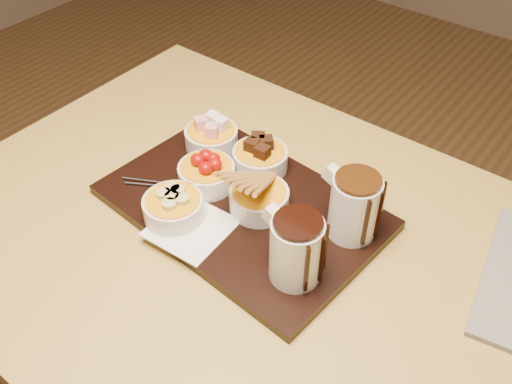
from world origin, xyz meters
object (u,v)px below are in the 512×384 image
Objects in this scene: bowl_strawberries at (207,175)px; pitcher_dark_chocolate at (296,250)px; pitcher_milk_chocolate at (354,207)px; dining_table at (274,289)px; serving_board at (242,207)px.

bowl_strawberries is 0.94× the size of pitcher_dark_chocolate.
bowl_strawberries is at bearing -163.61° from pitcher_milk_chocolate.
pitcher_dark_chocolate is at bearing -29.47° from dining_table.
serving_board is at bearing -158.20° from pitcher_milk_chocolate.
pitcher_dark_chocolate is at bearing -94.40° from pitcher_milk_chocolate.
dining_table is 0.15m from serving_board.
serving_board is at bearing 160.02° from pitcher_dark_chocolate.
pitcher_milk_chocolate is at bearing 21.80° from serving_board.
serving_board is 0.20m from pitcher_milk_chocolate.
pitcher_dark_chocolate and pitcher_milk_chocolate have the same top height.
dining_table is 11.23× the size of pitcher_milk_chocolate.
bowl_strawberries reaches higher than dining_table.
pitcher_dark_chocolate is (0.24, -0.07, 0.03)m from bowl_strawberries.
pitcher_dark_chocolate is (0.16, -0.07, 0.06)m from serving_board.
serving_board is at bearing 158.68° from dining_table.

